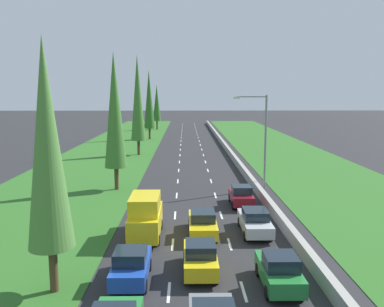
{
  "coord_description": "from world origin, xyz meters",
  "views": [
    {
      "loc": [
        -0.97,
        -2.81,
        9.22
      ],
      "look_at": [
        -0.0,
        53.81,
        0.73
      ],
      "focal_mm": 38.06,
      "sensor_mm": 36.0,
      "label": 1
    }
  ],
  "objects_px": {
    "maroon_hatchback_right_lane": "(241,196)",
    "yellow_van_left_lane": "(145,216)",
    "poplar_tree_nearest": "(47,145)",
    "poplar_tree_second": "(115,111)",
    "street_light_mast": "(262,135)",
    "green_hatchback_right_lane": "(279,271)",
    "poplar_tree_fifth": "(157,103)",
    "yellow_sedan_centre_lane": "(203,223)",
    "yellow_hatchback_centre_lane": "(200,257)",
    "poplar_tree_third": "(138,98)",
    "blue_hatchback_left_lane": "(131,265)",
    "poplar_tree_fourth": "(149,100)",
    "silver_sedan_right_lane": "(255,221)"
  },
  "relations": [
    {
      "from": "yellow_hatchback_centre_lane",
      "to": "yellow_sedan_centre_lane",
      "type": "distance_m",
      "value": 5.71
    },
    {
      "from": "poplar_tree_nearest",
      "to": "yellow_van_left_lane",
      "type": "bearing_deg",
      "value": 63.56
    },
    {
      "from": "maroon_hatchback_right_lane",
      "to": "poplar_tree_nearest",
      "type": "bearing_deg",
      "value": -126.5
    },
    {
      "from": "silver_sedan_right_lane",
      "to": "yellow_sedan_centre_lane",
      "type": "distance_m",
      "value": 3.48
    },
    {
      "from": "poplar_tree_second",
      "to": "street_light_mast",
      "type": "height_order",
      "value": "poplar_tree_second"
    },
    {
      "from": "green_hatchback_right_lane",
      "to": "poplar_tree_fourth",
      "type": "relative_size",
      "value": 0.29
    },
    {
      "from": "green_hatchback_right_lane",
      "to": "poplar_tree_fifth",
      "type": "relative_size",
      "value": 0.35
    },
    {
      "from": "yellow_hatchback_centre_lane",
      "to": "poplar_tree_fourth",
      "type": "bearing_deg",
      "value": 97.31
    },
    {
      "from": "yellow_van_left_lane",
      "to": "street_light_mast",
      "type": "relative_size",
      "value": 0.54
    },
    {
      "from": "blue_hatchback_left_lane",
      "to": "poplar_tree_second",
      "type": "xyz_separation_m",
      "value": [
        -3.91,
        19.28,
        6.72
      ]
    },
    {
      "from": "maroon_hatchback_right_lane",
      "to": "yellow_sedan_centre_lane",
      "type": "distance_m",
      "value": 7.72
    },
    {
      "from": "poplar_tree_nearest",
      "to": "yellow_sedan_centre_lane",
      "type": "bearing_deg",
      "value": 46.28
    },
    {
      "from": "poplar_tree_nearest",
      "to": "poplar_tree_fourth",
      "type": "distance_m",
      "value": 63.05
    },
    {
      "from": "yellow_sedan_centre_lane",
      "to": "poplar_tree_fourth",
      "type": "bearing_deg",
      "value": 98.42
    },
    {
      "from": "poplar_tree_second",
      "to": "blue_hatchback_left_lane",
      "type": "bearing_deg",
      "value": -78.55
    },
    {
      "from": "green_hatchback_right_lane",
      "to": "poplar_tree_fifth",
      "type": "bearing_deg",
      "value": 97.79
    },
    {
      "from": "silver_sedan_right_lane",
      "to": "yellow_hatchback_centre_lane",
      "type": "bearing_deg",
      "value": -122.79
    },
    {
      "from": "silver_sedan_right_lane",
      "to": "poplar_tree_fifth",
      "type": "height_order",
      "value": "poplar_tree_fifth"
    },
    {
      "from": "poplar_tree_fourth",
      "to": "poplar_tree_nearest",
      "type": "bearing_deg",
      "value": -89.13
    },
    {
      "from": "yellow_sedan_centre_lane",
      "to": "yellow_hatchback_centre_lane",
      "type": "bearing_deg",
      "value": -93.69
    },
    {
      "from": "green_hatchback_right_lane",
      "to": "poplar_tree_fifth",
      "type": "xyz_separation_m",
      "value": [
        -11.53,
        84.25,
        5.79
      ]
    },
    {
      "from": "yellow_hatchback_centre_lane",
      "to": "poplar_tree_fifth",
      "type": "distance_m",
      "value": 83.17
    },
    {
      "from": "poplar_tree_third",
      "to": "poplar_tree_fifth",
      "type": "xyz_separation_m",
      "value": [
        -0.12,
        42.2,
        -1.79
      ]
    },
    {
      "from": "poplar_tree_third",
      "to": "poplar_tree_second",
      "type": "bearing_deg",
      "value": -89.04
    },
    {
      "from": "poplar_tree_second",
      "to": "street_light_mast",
      "type": "relative_size",
      "value": 1.45
    },
    {
      "from": "silver_sedan_right_lane",
      "to": "yellow_sedan_centre_lane",
      "type": "relative_size",
      "value": 1.0
    },
    {
      "from": "yellow_van_left_lane",
      "to": "street_light_mast",
      "type": "height_order",
      "value": "street_light_mast"
    },
    {
      "from": "yellow_van_left_lane",
      "to": "street_light_mast",
      "type": "bearing_deg",
      "value": 52.83
    },
    {
      "from": "poplar_tree_second",
      "to": "poplar_tree_third",
      "type": "bearing_deg",
      "value": 90.96
    },
    {
      "from": "yellow_hatchback_centre_lane",
      "to": "yellow_sedan_centre_lane",
      "type": "height_order",
      "value": "yellow_hatchback_centre_lane"
    },
    {
      "from": "poplar_tree_fifth",
      "to": "silver_sedan_right_lane",
      "type": "bearing_deg",
      "value": -81.35
    },
    {
      "from": "poplar_tree_second",
      "to": "yellow_sedan_centre_lane",
      "type": "bearing_deg",
      "value": -58.7
    },
    {
      "from": "poplar_tree_second",
      "to": "street_light_mast",
      "type": "bearing_deg",
      "value": -0.46
    },
    {
      "from": "silver_sedan_right_lane",
      "to": "poplar_tree_fifth",
      "type": "bearing_deg",
      "value": 98.65
    },
    {
      "from": "street_light_mast",
      "to": "maroon_hatchback_right_lane",
      "type": "bearing_deg",
      "value": -115.34
    },
    {
      "from": "poplar_tree_nearest",
      "to": "poplar_tree_second",
      "type": "distance_m",
      "value": 20.26
    },
    {
      "from": "yellow_sedan_centre_lane",
      "to": "poplar_tree_third",
      "type": "height_order",
      "value": "poplar_tree_third"
    },
    {
      "from": "maroon_hatchback_right_lane",
      "to": "yellow_van_left_lane",
      "type": "distance_m",
      "value": 10.23
    },
    {
      "from": "maroon_hatchback_right_lane",
      "to": "poplar_tree_third",
      "type": "height_order",
      "value": "poplar_tree_third"
    },
    {
      "from": "yellow_sedan_centre_lane",
      "to": "poplar_tree_fourth",
      "type": "relative_size",
      "value": 0.33
    },
    {
      "from": "green_hatchback_right_lane",
      "to": "yellow_van_left_lane",
      "type": "relative_size",
      "value": 0.8
    },
    {
      "from": "yellow_van_left_lane",
      "to": "blue_hatchback_left_lane",
      "type": "bearing_deg",
      "value": -91.03
    },
    {
      "from": "poplar_tree_fifth",
      "to": "street_light_mast",
      "type": "relative_size",
      "value": 1.24
    },
    {
      "from": "yellow_hatchback_centre_lane",
      "to": "blue_hatchback_left_lane",
      "type": "height_order",
      "value": "same"
    },
    {
      "from": "street_light_mast",
      "to": "yellow_van_left_lane",
      "type": "bearing_deg",
      "value": -127.17
    },
    {
      "from": "poplar_tree_nearest",
      "to": "poplar_tree_second",
      "type": "xyz_separation_m",
      "value": [
        -0.44,
        20.24,
        0.66
      ]
    },
    {
      "from": "yellow_sedan_centre_lane",
      "to": "yellow_van_left_lane",
      "type": "xyz_separation_m",
      "value": [
        -3.68,
        -0.4,
        0.59
      ]
    },
    {
      "from": "blue_hatchback_left_lane",
      "to": "yellow_sedan_centre_lane",
      "type": "relative_size",
      "value": 0.87
    },
    {
      "from": "yellow_hatchback_centre_lane",
      "to": "blue_hatchback_left_lane",
      "type": "bearing_deg",
      "value": -164.94
    },
    {
      "from": "green_hatchback_right_lane",
      "to": "poplar_tree_nearest",
      "type": "height_order",
      "value": "poplar_tree_nearest"
    }
  ]
}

